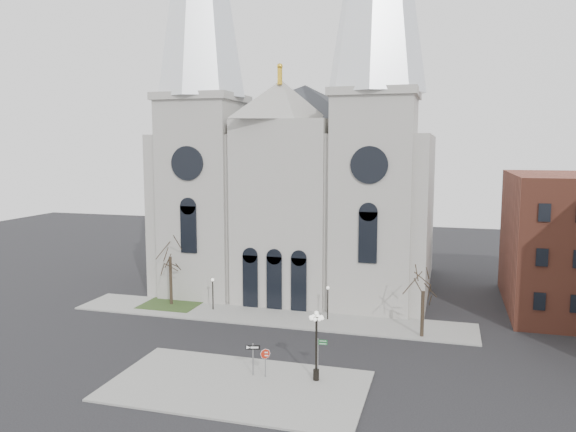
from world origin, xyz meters
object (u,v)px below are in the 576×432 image
(stop_sign, at_px, (265,356))
(one_way_sign, at_px, (253,354))
(globe_lamp, at_px, (316,337))
(street_name_sign, at_px, (319,351))

(stop_sign, distance_m, one_way_sign, 0.97)
(globe_lamp, bearing_deg, street_name_sign, 97.26)
(globe_lamp, distance_m, one_way_sign, 4.92)
(stop_sign, distance_m, globe_lamp, 4.05)
(one_way_sign, xyz_separation_m, street_name_sign, (4.37, 2.45, -0.22))
(globe_lamp, bearing_deg, stop_sign, -172.58)
(stop_sign, xyz_separation_m, street_name_sign, (3.40, 2.51, -0.16))
(globe_lamp, distance_m, street_name_sign, 2.74)
(stop_sign, xyz_separation_m, one_way_sign, (-0.97, 0.06, 0.06))
(stop_sign, height_order, globe_lamp, globe_lamp)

